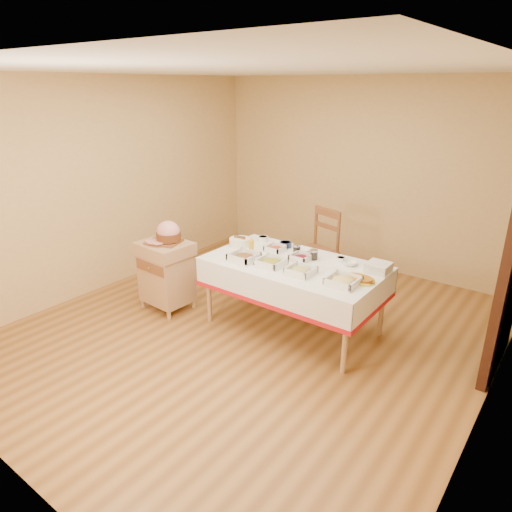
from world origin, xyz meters
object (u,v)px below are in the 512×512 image
(ham_on_board, at_px, (168,234))
(brass_platter, at_px, (359,279))
(dining_chair, at_px, (317,250))
(dining_table, at_px, (294,277))
(preserve_jar_right, at_px, (314,255))
(bread_basket, at_px, (240,242))
(mustard_bottle, at_px, (251,245))
(preserve_jar_left, at_px, (297,250))
(butcher_cart, at_px, (166,271))
(plate_stack, at_px, (378,267))

(ham_on_board, relative_size, brass_platter, 1.26)
(dining_chair, bearing_deg, dining_table, -73.40)
(preserve_jar_right, xyz_separation_m, brass_platter, (0.62, -0.23, -0.03))
(dining_chair, xyz_separation_m, bread_basket, (-0.48, -0.95, 0.27))
(dining_table, distance_m, mustard_bottle, 0.59)
(preserve_jar_left, distance_m, brass_platter, 0.89)
(dining_chair, height_order, bread_basket, dining_chair)
(butcher_cart, bearing_deg, preserve_jar_right, 23.26)
(dining_chair, distance_m, mustard_bottle, 1.12)
(preserve_jar_right, xyz_separation_m, mustard_bottle, (-0.65, -0.22, 0.03))
(butcher_cart, xyz_separation_m, plate_stack, (2.23, 0.75, 0.35))
(butcher_cart, bearing_deg, ham_on_board, 38.15)
(dining_table, height_order, preserve_jar_right, preserve_jar_right)
(preserve_jar_right, distance_m, mustard_bottle, 0.69)
(plate_stack, xyz_separation_m, brass_platter, (-0.06, -0.31, -0.03))
(plate_stack, bearing_deg, ham_on_board, -161.73)
(dining_chair, xyz_separation_m, mustard_bottle, (-0.23, -1.05, 0.30))
(preserve_jar_right, bearing_deg, dining_chair, 116.99)
(ham_on_board, bearing_deg, mustard_bottle, 25.75)
(plate_stack, bearing_deg, brass_platter, -100.08)
(dining_chair, bearing_deg, butcher_cart, -126.98)
(ham_on_board, distance_m, preserve_jar_left, 1.45)
(dining_chair, height_order, mustard_bottle, dining_chair)
(ham_on_board, xyz_separation_m, brass_platter, (2.13, 0.41, -0.14))
(mustard_bottle, bearing_deg, preserve_jar_left, 30.93)
(plate_stack, bearing_deg, mustard_bottle, -166.95)
(ham_on_board, height_order, brass_platter, ham_on_board)
(dining_chair, xyz_separation_m, brass_platter, (1.04, -1.06, 0.24))
(preserve_jar_left, height_order, plate_stack, preserve_jar_left)
(preserve_jar_left, distance_m, bread_basket, 0.69)
(dining_table, bearing_deg, ham_on_board, -162.60)
(dining_chair, bearing_deg, preserve_jar_right, -63.01)
(dining_chair, relative_size, preserve_jar_left, 9.53)
(preserve_jar_right, height_order, bread_basket, preserve_jar_right)
(dining_chair, distance_m, bread_basket, 1.09)
(dining_table, relative_size, ham_on_board, 4.74)
(bread_basket, height_order, plate_stack, bread_basket)
(dining_table, distance_m, ham_on_board, 1.50)
(dining_table, distance_m, brass_platter, 0.76)
(preserve_jar_right, bearing_deg, brass_platter, -20.26)
(mustard_bottle, height_order, bread_basket, mustard_bottle)
(preserve_jar_left, distance_m, plate_stack, 0.91)
(butcher_cart, relative_size, bread_basket, 3.41)
(brass_platter, bearing_deg, plate_stack, 79.92)
(dining_table, height_order, ham_on_board, ham_on_board)
(preserve_jar_left, bearing_deg, mustard_bottle, -149.07)
(dining_table, xyz_separation_m, dining_chair, (-0.31, 1.03, -0.06))
(bread_basket, distance_m, plate_stack, 1.59)
(butcher_cart, height_order, dining_chair, dining_chair)
(bread_basket, xyz_separation_m, plate_stack, (1.57, 0.20, 0.00))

